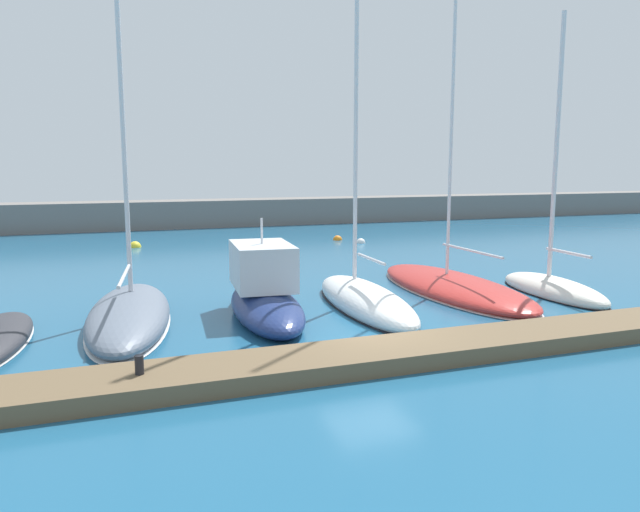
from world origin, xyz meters
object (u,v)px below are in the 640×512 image
sailboat_ivory_sixth (553,287)px  mooring_buoy_orange (338,240)px  sailboat_white_fourth (364,298)px  sailboat_red_fifth (453,285)px  sailboat_slate_second (129,312)px  dock_bollard (139,365)px  mooring_buoy_yellow (135,247)px  motorboat_navy_third (265,292)px  mooring_buoy_white (361,243)px

sailboat_ivory_sixth → mooring_buoy_orange: sailboat_ivory_sixth is taller
sailboat_white_fourth → sailboat_red_fifth: bearing=-69.6°
sailboat_slate_second → dock_bollard: size_ratio=43.64×
sailboat_ivory_sixth → mooring_buoy_yellow: 25.32m
sailboat_slate_second → motorboat_navy_third: bearing=-91.3°
motorboat_navy_third → sailboat_slate_second: bearing=87.3°
motorboat_navy_third → mooring_buoy_orange: motorboat_navy_third is taller
mooring_buoy_yellow → dock_bollard: (-1.22, -25.67, 0.67)m
sailboat_white_fourth → sailboat_ivory_sixth: sailboat_white_fourth is taller
motorboat_navy_third → mooring_buoy_orange: (10.24, 18.87, -0.84)m
sailboat_ivory_sixth → sailboat_slate_second: bearing=90.2°
sailboat_slate_second → mooring_buoy_white: bearing=-37.0°
sailboat_red_fifth → mooring_buoy_orange: sailboat_red_fifth is taller
motorboat_navy_third → sailboat_ivory_sixth: bearing=-87.7°
sailboat_slate_second → sailboat_ivory_sixth: size_ratio=1.70×
sailboat_slate_second → dock_bollard: 6.50m
sailboat_slate_second → sailboat_white_fourth: sailboat_slate_second is taller
sailboat_red_fifth → sailboat_slate_second: bearing=94.3°
motorboat_navy_third → sailboat_red_fifth: sailboat_red_fifth is taller
motorboat_navy_third → sailboat_red_fifth: 8.40m
mooring_buoy_yellow → mooring_buoy_white: 14.65m
sailboat_ivory_sixth → mooring_buoy_white: bearing=6.7°
sailboat_white_fourth → mooring_buoy_orange: sailboat_white_fourth is taller
sailboat_white_fourth → mooring_buoy_yellow: bearing=22.2°
sailboat_slate_second → dock_bollard: sailboat_slate_second is taller
motorboat_navy_third → mooring_buoy_white: (11.10, 16.83, -0.84)m
mooring_buoy_orange → sailboat_white_fourth: bearing=-109.0°
sailboat_white_fourth → mooring_buoy_orange: 20.15m
sailboat_ivory_sixth → mooring_buoy_white: 17.45m
motorboat_navy_third → mooring_buoy_white: 20.18m
dock_bollard → sailboat_slate_second: bearing=89.5°
mooring_buoy_white → dock_bollard: 27.53m
mooring_buoy_white → mooring_buoy_yellow: bearing=168.3°
sailboat_ivory_sixth → mooring_buoy_yellow: bearing=40.8°
sailboat_white_fourth → sailboat_red_fifth: size_ratio=0.86×
mooring_buoy_orange → sailboat_ivory_sixth: bearing=-85.6°
motorboat_navy_third → dock_bollard: bearing=148.0°
motorboat_navy_third → sailboat_red_fifth: (8.29, 1.26, -0.56)m
sailboat_white_fourth → sailboat_ivory_sixth: size_ratio=1.57×
mooring_buoy_yellow → mooring_buoy_white: mooring_buoy_yellow is taller
motorboat_navy_third → sailboat_red_fifth: size_ratio=0.35×
motorboat_navy_third → sailboat_white_fourth: (3.66, -0.18, -0.46)m
dock_bollard → sailboat_red_fifth: bearing=29.2°
sailboat_ivory_sixth → dock_bollard: 17.05m
dock_bollard → mooring_buoy_yellow: bearing=87.3°
sailboat_slate_second → sailboat_ivory_sixth: bearing=-87.6°
sailboat_slate_second → mooring_buoy_white: (15.51, 16.22, -0.38)m
mooring_buoy_orange → sailboat_red_fifth: bearing=-96.3°
mooring_buoy_yellow → dock_bollard: dock_bollard is taller
mooring_buoy_yellow → mooring_buoy_white: bearing=-11.7°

